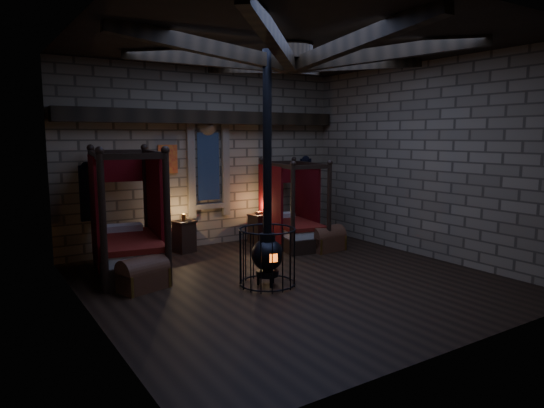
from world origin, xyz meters
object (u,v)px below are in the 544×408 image
bed_right (292,225)px  trunk_left (143,275)px  trunk_right (326,239)px  bed_left (128,243)px  stove (267,251)px

bed_right → trunk_left: 4.37m
trunk_right → bed_left: bearing=167.9°
trunk_left → stove: bearing=-42.4°
bed_left → trunk_left: 1.26m
bed_right → trunk_left: (-4.12, -1.43, -0.23)m
bed_left → trunk_right: size_ratio=2.84×
bed_right → trunk_right: bearing=-59.6°
bed_left → stove: (1.82, -2.15, 0.04)m
trunk_left → bed_right: bearing=2.8°
trunk_left → trunk_right: size_ratio=1.09×
trunk_right → stove: (-2.54, -1.48, 0.36)m
bed_left → bed_right: bed_left is taller
bed_right → trunk_right: bed_right is taller
bed_left → stove: 2.82m
bed_left → stove: size_ratio=0.59×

